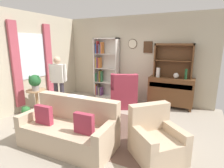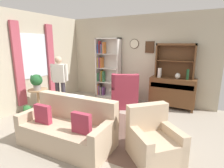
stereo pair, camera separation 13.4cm
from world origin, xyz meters
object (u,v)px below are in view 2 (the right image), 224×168
object	(u,v)px
sideboard_hutch	(176,56)
bookshelf	(106,69)
couch_floral	(68,129)
potted_plant_large	(37,81)
bottle_wine	(188,75)
plant_stand	(38,98)
sideboard	(172,91)
vase_round	(178,76)
coffee_table	(99,113)
wingback_chair	(125,95)
vase_tall	(160,73)
person_reading	(60,79)
potted_plant_small	(27,110)
book_stack	(96,111)
armchair_floral	(153,142)

from	to	relation	value
sideboard_hutch	bookshelf	bearing A→B (deg)	-179.43
couch_floral	potted_plant_large	distance (m)	2.10
bookshelf	sideboard_hutch	size ratio (longest dim) A/B	1.91
bottle_wine	plant_stand	distance (m)	4.25
sideboard	vase_round	bearing A→B (deg)	-27.17
plant_stand	coffee_table	size ratio (longest dim) A/B	0.82
wingback_chair	bottle_wine	bearing A→B (deg)	17.33
sideboard_hutch	vase_tall	size ratio (longest dim) A/B	3.92
sideboard	person_reading	world-z (taller)	person_reading
sideboard	person_reading	size ratio (longest dim) A/B	0.83
couch_floral	potted_plant_small	world-z (taller)	couch_floral
plant_stand	potted_plant_small	world-z (taller)	plant_stand
sideboard_hutch	person_reading	bearing A→B (deg)	-148.77
sideboard	couch_floral	world-z (taller)	sideboard
vase_tall	wingback_chair	bearing A→B (deg)	-149.20
sideboard_hutch	book_stack	distance (m)	2.89
couch_floral	book_stack	xyz separation A→B (m)	(0.15, 0.77, 0.14)
bottle_wine	armchair_floral	bearing A→B (deg)	-94.75
sideboard_hutch	vase_tall	xyz separation A→B (m)	(-0.39, -0.19, -0.50)
sideboard_hutch	book_stack	bearing A→B (deg)	-117.75
wingback_chair	potted_plant_large	size ratio (longest dim) A/B	2.40
couch_floral	person_reading	size ratio (longest dim) A/B	1.17
vase_round	sideboard_hutch	bearing A→B (deg)	126.48
coffee_table	armchair_floral	bearing A→B (deg)	-19.49
bottle_wine	potted_plant_large	world-z (taller)	bottle_wine
wingback_chair	person_reading	bearing A→B (deg)	-147.34
bookshelf	armchair_floral	world-z (taller)	bookshelf
sideboard	potted_plant_large	distance (m)	3.91
person_reading	vase_round	bearing A→B (deg)	27.56
coffee_table	book_stack	world-z (taller)	book_stack
potted_plant_large	coffee_table	size ratio (longest dim) A/B	0.55
person_reading	plant_stand	bearing A→B (deg)	-129.54
couch_floral	vase_round	bearing A→B (deg)	62.73
bookshelf	armchair_floral	xyz separation A→B (m)	(2.50, -2.75, -0.75)
potted_plant_large	potted_plant_small	distance (m)	0.81
plant_stand	bottle_wine	bearing A→B (deg)	28.91
bookshelf	book_stack	size ratio (longest dim) A/B	10.99
vase_round	wingback_chair	xyz separation A→B (m)	(-1.41, -0.54, -0.62)
bottle_wine	potted_plant_large	distance (m)	4.17
plant_stand	coffee_table	distance (m)	2.06
sideboard	book_stack	bearing A→B (deg)	-118.88
armchair_floral	potted_plant_large	distance (m)	3.49
sideboard_hutch	plant_stand	bearing A→B (deg)	-145.85
plant_stand	person_reading	size ratio (longest dim) A/B	0.42
vase_round	bottle_wine	xyz separation A→B (m)	(0.26, -0.02, 0.07)
couch_floral	coffee_table	xyz separation A→B (m)	(0.17, 0.85, 0.04)
vase_tall	book_stack	xyz separation A→B (m)	(-0.85, -2.17, -0.61)
vase_tall	person_reading	bearing A→B (deg)	-147.99
vase_round	plant_stand	distance (m)	4.03
vase_round	person_reading	xyz separation A→B (m)	(-3.02, -1.58, -0.10)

